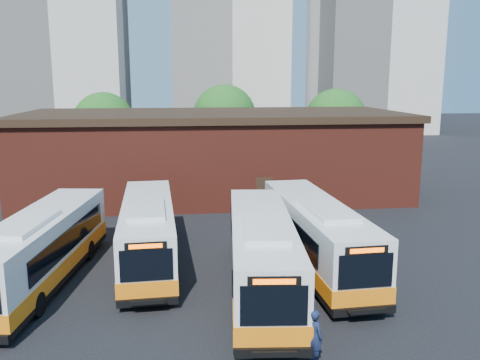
{
  "coord_description": "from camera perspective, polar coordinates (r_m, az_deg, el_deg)",
  "views": [
    {
      "loc": [
        -2.35,
        -18.93,
        8.82
      ],
      "look_at": [
        0.48,
        6.13,
        3.82
      ],
      "focal_mm": 38.0,
      "sensor_mm": 36.0,
      "label": 1
    }
  ],
  "objects": [
    {
      "name": "ground",
      "position": [
        21.01,
        0.6,
        -13.6
      ],
      "size": [
        220.0,
        220.0,
        0.0
      ],
      "primitive_type": "plane",
      "color": "black"
    },
    {
      "name": "transit_worker",
      "position": [
        16.85,
        8.41,
        -16.98
      ],
      "size": [
        0.64,
        0.76,
        1.78
      ],
      "primitive_type": "imported",
      "rotation": [
        0.0,
        0.0,
        1.95
      ],
      "color": "#131C38",
      "rests_on": "ground"
    },
    {
      "name": "depot_building",
      "position": [
        39.39,
        -2.96,
        3.08
      ],
      "size": [
        28.6,
        12.6,
        6.4
      ],
      "color": "maroon",
      "rests_on": "ground"
    },
    {
      "name": "tree_west",
      "position": [
        51.67,
        -15.02,
        6.2
      ],
      "size": [
        6.0,
        6.0,
        7.65
      ],
      "color": "#382314",
      "rests_on": "ground"
    },
    {
      "name": "bus_west",
      "position": [
        23.96,
        -21.48,
        -7.47
      ],
      "size": [
        3.93,
        12.02,
        3.23
      ],
      "rotation": [
        0.0,
        0.0,
        -0.13
      ],
      "color": "silver",
      "rests_on": "ground"
    },
    {
      "name": "bus_mideast",
      "position": [
        21.65,
        2.44,
        -8.55
      ],
      "size": [
        3.55,
        12.29,
        3.31
      ],
      "rotation": [
        0.0,
        0.0,
        -0.09
      ],
      "color": "silver",
      "rests_on": "ground"
    },
    {
      "name": "tree_east",
      "position": [
        52.39,
        10.69,
        6.65
      ],
      "size": [
        6.24,
        6.24,
        7.96
      ],
      "color": "#382314",
      "rests_on": "ground"
    },
    {
      "name": "tree_mid",
      "position": [
        53.24,
        -1.75,
        7.18
      ],
      "size": [
        6.56,
        6.56,
        8.36
      ],
      "color": "#382314",
      "rests_on": "ground"
    },
    {
      "name": "bus_midwest",
      "position": [
        25.25,
        -10.28,
        -5.98
      ],
      "size": [
        3.01,
        11.7,
        3.16
      ],
      "rotation": [
        0.0,
        0.0,
        0.05
      ],
      "color": "silver",
      "rests_on": "ground"
    },
    {
      "name": "bus_east",
      "position": [
        24.55,
        8.54,
        -6.28
      ],
      "size": [
        3.12,
        12.16,
        3.28
      ],
      "rotation": [
        0.0,
        0.0,
        0.05
      ],
      "color": "silver",
      "rests_on": "ground"
    }
  ]
}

